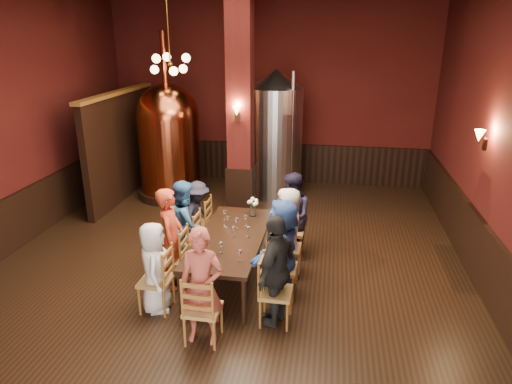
% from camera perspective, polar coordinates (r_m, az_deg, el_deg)
% --- Properties ---
extents(room, '(10.00, 10.02, 4.50)m').
position_cam_1_polar(room, '(6.83, -4.15, 6.75)').
color(room, black).
rests_on(room, ground).
extents(wainscot_right, '(0.08, 9.90, 1.00)m').
position_cam_1_polar(wainscot_right, '(7.62, 26.91, -8.05)').
color(wainscot_right, black).
rests_on(wainscot_right, ground).
extents(wainscot_back, '(7.90, 0.08, 1.00)m').
position_cam_1_polar(wainscot_back, '(11.99, 1.60, 3.79)').
color(wainscot_back, black).
rests_on(wainscot_back, ground).
extents(wainscot_left, '(0.08, 9.90, 1.00)m').
position_cam_1_polar(wainscot_left, '(9.12, -28.88, -3.93)').
color(wainscot_left, black).
rests_on(wainscot_left, ground).
extents(column, '(0.58, 0.58, 4.50)m').
position_cam_1_polar(column, '(9.58, -1.95, 10.50)').
color(column, '#42110E').
rests_on(column, ground).
extents(partition, '(0.22, 3.50, 2.40)m').
position_cam_1_polar(partition, '(11.09, -16.39, 5.43)').
color(partition, black).
rests_on(partition, ground).
extents(pendant_cluster, '(0.90, 0.90, 1.70)m').
position_cam_1_polar(pendant_cluster, '(9.98, -10.69, 15.47)').
color(pendant_cluster, '#A57226').
rests_on(pendant_cluster, room).
extents(sconce_wall, '(0.20, 0.20, 0.36)m').
position_cam_1_polar(sconce_wall, '(7.78, 26.78, 5.92)').
color(sconce_wall, black).
rests_on(sconce_wall, room).
extents(sconce_column, '(0.20, 0.20, 0.36)m').
position_cam_1_polar(sconce_column, '(9.29, -2.32, 9.90)').
color(sconce_column, black).
rests_on(sconce_column, column).
extents(dining_table, '(1.03, 2.41, 0.75)m').
position_cam_1_polar(dining_table, '(7.13, -3.16, -5.97)').
color(dining_table, black).
rests_on(dining_table, ground).
extents(chair_0, '(0.47, 0.47, 0.92)m').
position_cam_1_polar(chair_0, '(6.64, -12.44, -10.71)').
color(chair_0, brown).
rests_on(chair_0, ground).
extents(person_0, '(0.59, 0.74, 1.32)m').
position_cam_1_polar(person_0, '(6.55, -12.57, -9.19)').
color(person_0, silver).
rests_on(person_0, ground).
extents(chair_1, '(0.47, 0.47, 0.92)m').
position_cam_1_polar(chair_1, '(7.19, -10.41, -8.11)').
color(chair_1, brown).
rests_on(chair_1, ground).
extents(person_1, '(0.46, 0.63, 1.59)m').
position_cam_1_polar(person_1, '(7.04, -10.58, -5.69)').
color(person_1, '#A5311C').
rests_on(person_1, ground).
extents(chair_2, '(0.47, 0.47, 0.92)m').
position_cam_1_polar(chair_2, '(7.74, -8.72, -5.90)').
color(chair_2, brown).
rests_on(chair_2, ground).
extents(person_2, '(0.57, 0.80, 1.49)m').
position_cam_1_polar(person_2, '(7.62, -8.83, -3.97)').
color(person_2, '#2B5A91').
rests_on(person_2, ground).
extents(chair_3, '(0.47, 0.47, 0.92)m').
position_cam_1_polar(chair_3, '(8.32, -7.25, -3.97)').
color(chair_3, brown).
rests_on(chair_3, ground).
extents(person_3, '(0.55, 0.86, 1.26)m').
position_cam_1_polar(person_3, '(8.25, -7.30, -2.89)').
color(person_3, black).
rests_on(person_3, ground).
extents(chair_4, '(0.47, 0.47, 0.92)m').
position_cam_1_polar(chair_4, '(6.24, 2.50, -12.38)').
color(chair_4, brown).
rests_on(chair_4, ground).
extents(person_4, '(0.65, 0.99, 1.57)m').
position_cam_1_polar(person_4, '(6.07, 2.55, -9.79)').
color(person_4, black).
rests_on(person_4, ground).
extents(chair_5, '(0.47, 0.47, 0.92)m').
position_cam_1_polar(chair_5, '(6.81, 3.30, -9.43)').
color(chair_5, brown).
rests_on(chair_5, ground).
extents(person_5, '(0.79, 1.49, 1.54)m').
position_cam_1_polar(person_5, '(6.67, 3.35, -7.12)').
color(person_5, '#35559F').
rests_on(person_5, ground).
extents(chair_6, '(0.47, 0.47, 0.92)m').
position_cam_1_polar(chair_6, '(7.39, 3.95, -6.98)').
color(chair_6, brown).
rests_on(chair_6, ground).
extents(person_6, '(0.65, 0.82, 1.47)m').
position_cam_1_polar(person_6, '(7.27, 4.00, -5.03)').
color(person_6, '#B7A9A1').
rests_on(person_6, ground).
extents(chair_7, '(0.47, 0.47, 0.92)m').
position_cam_1_polar(chair_7, '(7.99, 4.51, -4.86)').
color(chair_7, brown).
rests_on(chair_7, ground).
extents(person_7, '(0.58, 0.81, 1.50)m').
position_cam_1_polar(person_7, '(7.88, 4.56, -2.95)').
color(person_7, black).
rests_on(person_7, ground).
extents(chair_8, '(0.47, 0.47, 0.92)m').
position_cam_1_polar(chair_8, '(5.94, -6.67, -14.29)').
color(chair_8, brown).
rests_on(chair_8, ground).
extents(person_8, '(0.57, 0.38, 1.55)m').
position_cam_1_polar(person_8, '(5.78, -6.80, -11.69)').
color(person_8, '#983E32').
rests_on(person_8, ground).
extents(copper_kettle, '(1.64, 1.64, 3.75)m').
position_cam_1_polar(copper_kettle, '(10.79, -10.77, 6.44)').
color(copper_kettle, black).
rests_on(copper_kettle, ground).
extents(steel_vessel, '(1.33, 1.33, 2.95)m').
position_cam_1_polar(steel_vessel, '(10.66, 2.51, 7.19)').
color(steel_vessel, '#B2B2B7').
rests_on(steel_vessel, ground).
extents(rose_vase, '(0.19, 0.19, 0.33)m').
position_cam_1_polar(rose_vase, '(7.75, -0.40, -1.54)').
color(rose_vase, white).
rests_on(rose_vase, dining_table).
extents(wine_glass_0, '(0.07, 0.07, 0.17)m').
position_cam_1_polar(wine_glass_0, '(6.56, -4.39, -6.97)').
color(wine_glass_0, white).
rests_on(wine_glass_0, dining_table).
extents(wine_glass_1, '(0.07, 0.07, 0.17)m').
position_cam_1_polar(wine_glass_1, '(7.04, -2.84, -4.98)').
color(wine_glass_1, white).
rests_on(wine_glass_1, dining_table).
extents(wine_glass_2, '(0.07, 0.07, 0.17)m').
position_cam_1_polar(wine_glass_2, '(7.45, -1.32, -3.54)').
color(wine_glass_2, white).
rests_on(wine_glass_2, dining_table).
extents(wine_glass_3, '(0.07, 0.07, 0.17)m').
position_cam_1_polar(wine_glass_3, '(6.35, -7.71, -8.04)').
color(wine_glass_3, white).
rests_on(wine_glass_3, dining_table).
extents(wine_glass_4, '(0.07, 0.07, 0.17)m').
position_cam_1_polar(wine_glass_4, '(7.66, -4.00, -2.93)').
color(wine_glass_4, white).
rests_on(wine_glass_4, dining_table).
extents(wine_glass_5, '(0.07, 0.07, 0.17)m').
position_cam_1_polar(wine_glass_5, '(6.32, -1.98, -7.99)').
color(wine_glass_5, white).
rests_on(wine_glass_5, dining_table).
extents(wine_glass_6, '(0.07, 0.07, 0.17)m').
position_cam_1_polar(wine_glass_6, '(7.42, -3.56, -3.66)').
color(wine_glass_6, white).
rests_on(wine_glass_6, dining_table).
extents(wine_glass_7, '(0.07, 0.07, 0.17)m').
position_cam_1_polar(wine_glass_7, '(6.83, -6.55, -5.91)').
color(wine_glass_7, white).
rests_on(wine_glass_7, dining_table).
extents(wine_glass_8, '(0.07, 0.07, 0.17)m').
position_cam_1_polar(wine_glass_8, '(7.34, -2.44, -3.93)').
color(wine_glass_8, white).
rests_on(wine_glass_8, dining_table).
extents(wine_glass_9, '(0.07, 0.07, 0.17)m').
position_cam_1_polar(wine_glass_9, '(7.02, -1.01, -5.03)').
color(wine_glass_9, white).
rests_on(wine_glass_9, dining_table).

